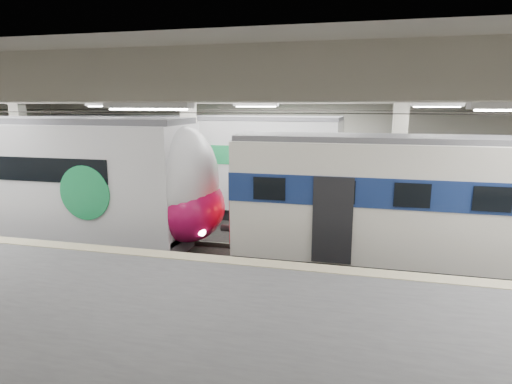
# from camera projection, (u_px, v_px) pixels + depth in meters

# --- Properties ---
(station_hall) EXTENTS (36.00, 24.00, 5.75)m
(station_hall) POSITION_uv_depth(u_px,v_px,m) (224.00, 167.00, 11.93)
(station_hall) COLOR black
(station_hall) RESTS_ON ground
(modern_emu) EXTENTS (14.03, 2.90, 4.52)m
(modern_emu) POSITION_uv_depth(u_px,v_px,m) (53.00, 182.00, 15.43)
(modern_emu) COLOR silver
(modern_emu) RESTS_ON ground
(older_rer) EXTENTS (12.19, 2.69, 4.08)m
(older_rer) POSITION_uv_depth(u_px,v_px,m) (440.00, 203.00, 12.41)
(older_rer) COLOR silver
(older_rer) RESTS_ON ground
(far_train) EXTENTS (14.08, 3.51, 4.46)m
(far_train) POSITION_uv_depth(u_px,v_px,m) (189.00, 162.00, 19.95)
(far_train) COLOR silver
(far_train) RESTS_ON ground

